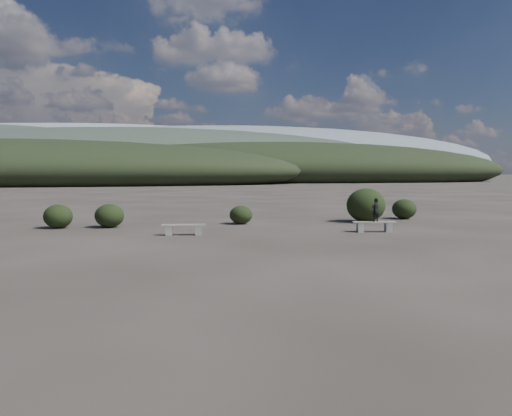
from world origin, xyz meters
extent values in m
plane|color=#2D2723|center=(0.00, 0.00, 0.00)|extent=(1200.00, 1200.00, 0.00)
cube|color=gray|center=(-3.33, 5.48, 0.18)|extent=(0.27, 0.34, 0.36)
cube|color=gray|center=(-2.26, 5.33, 0.18)|extent=(0.27, 0.34, 0.36)
cube|color=gray|center=(-2.79, 5.40, 0.38)|extent=(1.65, 0.57, 0.04)
cube|color=gray|center=(3.95, 4.79, 0.18)|extent=(0.29, 0.36, 0.37)
cube|color=gray|center=(5.04, 4.59, 0.18)|extent=(0.29, 0.36, 0.37)
cube|color=gray|center=(4.50, 4.69, 0.39)|extent=(1.69, 0.65, 0.05)
imported|color=black|center=(4.53, 4.68, 0.87)|extent=(0.38, 0.31, 0.91)
ellipsoid|color=black|center=(-5.60, 8.79, 0.50)|extent=(1.21, 1.21, 0.99)
ellipsoid|color=black|center=(0.07, 8.91, 0.41)|extent=(1.03, 1.03, 0.82)
ellipsoid|color=black|center=(5.93, 8.44, 0.79)|extent=(1.80, 1.80, 1.57)
ellipsoid|color=black|center=(8.52, 9.49, 0.50)|extent=(1.19, 1.19, 0.99)
ellipsoid|color=black|center=(-7.66, 8.96, 0.50)|extent=(1.17, 1.17, 0.99)
ellipsoid|color=black|center=(-25.00, 90.00, 2.70)|extent=(110.00, 40.00, 12.00)
ellipsoid|color=black|center=(35.00, 110.00, 3.15)|extent=(120.00, 44.00, 14.00)
ellipsoid|color=#323C31|center=(0.00, 160.00, 5.40)|extent=(190.00, 64.00, 24.00)
ellipsoid|color=slate|center=(70.00, 300.00, 9.90)|extent=(340.00, 110.00, 44.00)
ellipsoid|color=gray|center=(-30.00, 400.00, 12.60)|extent=(460.00, 140.00, 56.00)
camera|label=1|loc=(-4.39, -12.98, 2.29)|focal=35.00mm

